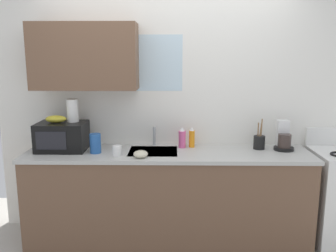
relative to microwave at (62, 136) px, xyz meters
The scene contains 13 objects.
kitchen_wall_assembly 0.97m from the microwave, 16.73° to the left, with size 3.48×0.42×2.50m.
counter_unit 1.17m from the microwave, ahead, with size 2.71×0.63×0.90m.
sink_faucet 0.90m from the microwave, 12.31° to the left, with size 0.03×0.03×0.19m, color #B2B5BA.
microwave is the anchor object (origin of this frame).
banana_bunch 0.18m from the microwave, behind, with size 0.20×0.11×0.07m, color gold.
paper_towel_roll 0.27m from the microwave, 27.17° to the left, with size 0.11×0.11×0.22m, color white.
coffee_maker 2.14m from the microwave, ahead, with size 0.19×0.21×0.28m.
dish_soap_bottle_pink 1.16m from the microwave, ahead, with size 0.07×0.07×0.20m.
dish_soap_bottle_orange 1.26m from the microwave, ahead, with size 0.06×0.06×0.20m.
cereal_canister 0.36m from the microwave, 16.13° to the right, with size 0.10×0.10×0.18m, color #2659A5.
mug_white 0.60m from the microwave, 18.66° to the right, with size 0.08×0.08×0.10m, color white.
utensil_crock 1.91m from the microwave, ahead, with size 0.11×0.11×0.30m.
small_bowl 0.82m from the microwave, 17.71° to the right, with size 0.13×0.13×0.07m, color beige.
Camera 1 is at (0.05, -3.28, 1.81)m, focal length 38.22 mm.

